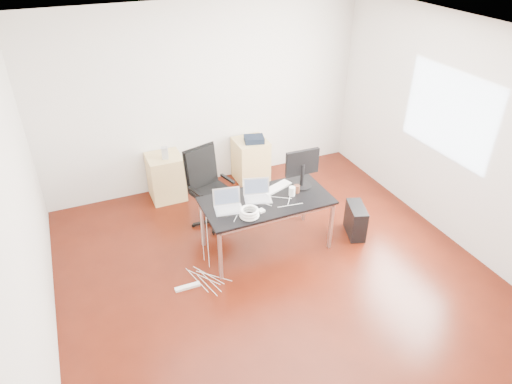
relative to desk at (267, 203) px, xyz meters
name	(u,v)px	position (x,y,z in m)	size (l,w,h in m)	color
room_shell	(279,172)	(-0.09, -0.50, 0.73)	(5.00, 5.00, 5.00)	#3A0F06
desk	(267,203)	(0.00, 0.00, 0.00)	(1.60, 0.80, 0.73)	black
office_chair	(208,183)	(-0.49, 0.87, -0.07)	(0.60, 0.61, 1.08)	black
filing_cabinet_left	(166,177)	(-0.89, 1.72, -0.33)	(0.50, 0.50, 0.70)	tan
filing_cabinet_right	(251,160)	(0.50, 1.72, -0.33)	(0.50, 0.50, 0.70)	tan
pc_tower	(356,220)	(1.23, -0.22, -0.46)	(0.20, 0.45, 0.44)	black
wastebasket	(209,186)	(-0.28, 1.54, -0.54)	(0.24, 0.24, 0.28)	black
power_strip	(188,287)	(-1.17, -0.35, -0.66)	(0.30, 0.06, 0.04)	white
laptop_left	(228,205)	(-0.51, 0.00, 0.11)	(0.37, 0.31, 0.23)	silver
laptop_right	(257,194)	(-0.09, 0.08, 0.11)	(0.39, 0.33, 0.23)	silver
monitor	(302,166)	(0.55, 0.14, 0.34)	(0.45, 0.26, 0.51)	black
keyboard	(277,188)	(0.23, 0.20, 0.06)	(0.44, 0.14, 0.02)	white
cup_white	(292,191)	(0.33, -0.03, 0.11)	(0.08, 0.08, 0.12)	white
cup_brown	(297,189)	(0.42, 0.01, 0.10)	(0.08, 0.08, 0.10)	#582E1E
cable_coil	(249,213)	(-0.34, -0.25, 0.11)	(0.24, 0.24, 0.11)	white
power_adapter	(261,211)	(-0.17, -0.21, 0.07)	(0.07, 0.07, 0.03)	white
speaker	(165,153)	(-0.88, 1.65, 0.11)	(0.09, 0.08, 0.18)	#9E9E9E
navy_garment	(254,139)	(0.53, 1.65, 0.07)	(0.30, 0.24, 0.09)	black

